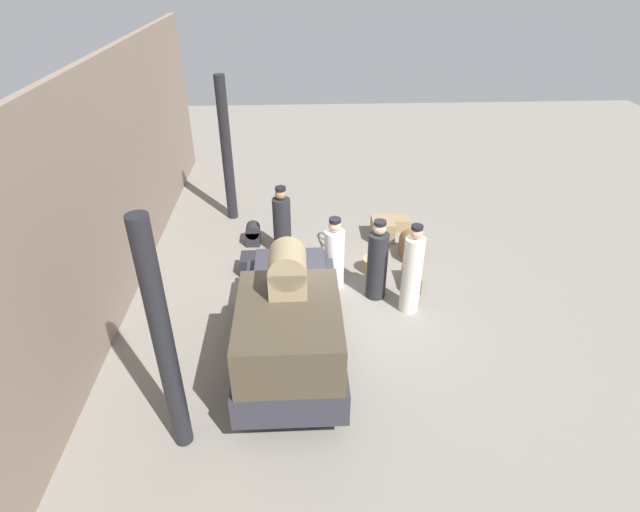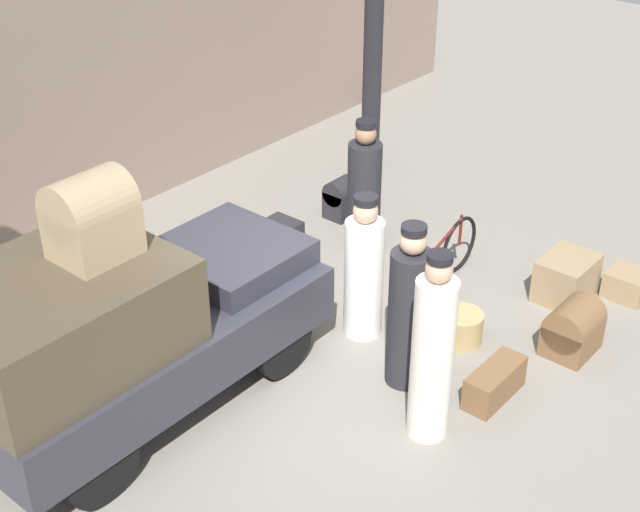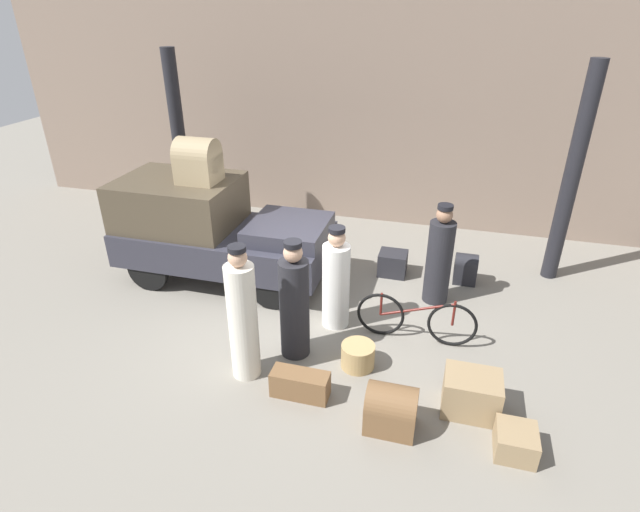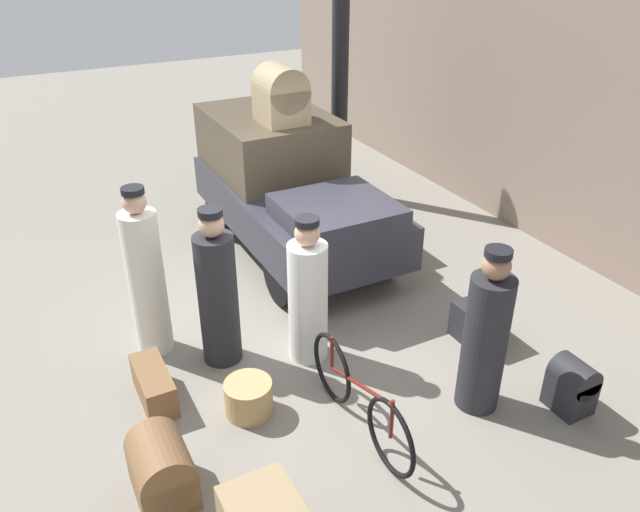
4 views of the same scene
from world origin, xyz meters
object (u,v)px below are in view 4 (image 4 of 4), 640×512
at_px(suitcase_small_leather, 479,323).
at_px(trunk_umber_medium, 572,385).
at_px(wicker_basket, 249,398).
at_px(truck, 287,183).
at_px(porter_carrying_trunk, 218,294).
at_px(porter_with_bicycle, 146,279).
at_px(trunk_on_truck_roof, 281,95).
at_px(conductor_in_dark_uniform, 308,297).
at_px(porter_lifting_near_truck, 485,338).
at_px(bicycle, 359,399).
at_px(suitcase_black_upright, 154,385).
at_px(suitcase_tan_flat, 162,469).

distance_m(suitcase_small_leather, trunk_umber_medium, 1.25).
height_order(wicker_basket, trunk_umber_medium, trunk_umber_medium).
xyz_separation_m(truck, porter_carrying_trunk, (2.02, -1.71, -0.15)).
distance_m(truck, porter_with_bicycle, 2.76).
relative_size(truck, porter_carrying_trunk, 2.07).
distance_m(wicker_basket, trunk_on_truck_roof, 4.00).
height_order(conductor_in_dark_uniform, porter_lifting_near_truck, porter_lifting_near_truck).
bearing_deg(porter_lifting_near_truck, suitcase_small_leather, 139.40).
height_order(porter_carrying_trunk, porter_with_bicycle, porter_with_bicycle).
distance_m(trunk_umber_medium, trunk_on_truck_roof, 4.83).
xyz_separation_m(bicycle, wicker_basket, (-0.67, -0.79, -0.19)).
height_order(suitcase_small_leather, suitcase_black_upright, suitcase_small_leather).
height_order(porter_carrying_trunk, trunk_umber_medium, porter_carrying_trunk).
distance_m(wicker_basket, suitcase_black_upright, 0.93).
relative_size(porter_lifting_near_truck, trunk_on_truck_roof, 2.29).
distance_m(bicycle, suitcase_black_upright, 1.98).
bearing_deg(bicycle, conductor_in_dark_uniform, 175.37).
bearing_deg(suitcase_small_leather, porter_lifting_near_truck, -40.60).
bearing_deg(bicycle, porter_lifting_near_truck, 79.80).
distance_m(truck, suitcase_small_leather, 3.21).
bearing_deg(bicycle, trunk_umber_medium, 70.60).
xyz_separation_m(conductor_in_dark_uniform, suitcase_black_upright, (-0.05, -1.62, -0.55)).
relative_size(conductor_in_dark_uniform, trunk_on_truck_roof, 2.20).
height_order(suitcase_black_upright, trunk_umber_medium, trunk_umber_medium).
bearing_deg(porter_lifting_near_truck, wicker_basket, -114.17).
bearing_deg(wicker_basket, suitcase_black_upright, -128.01).
xyz_separation_m(porter_carrying_trunk, suitcase_black_upright, (0.32, -0.80, -0.61)).
relative_size(bicycle, suitcase_tan_flat, 2.97).
bearing_deg(suitcase_black_upright, suitcase_tan_flat, -10.77).
bearing_deg(truck, suitcase_black_upright, -46.98).
xyz_separation_m(porter_carrying_trunk, trunk_on_truck_roof, (-2.15, 1.71, 1.30)).
distance_m(porter_with_bicycle, trunk_umber_medium, 4.24).
height_order(bicycle, trunk_on_truck_roof, trunk_on_truck_roof).
xyz_separation_m(porter_with_bicycle, porter_lifting_near_truck, (2.26, 2.49, -0.10)).
bearing_deg(trunk_umber_medium, bicycle, -109.40).
height_order(truck, porter_carrying_trunk, truck).
relative_size(truck, suitcase_black_upright, 4.94).
bearing_deg(conductor_in_dark_uniform, wicker_basket, -59.34).
height_order(suitcase_black_upright, trunk_on_truck_roof, trunk_on_truck_roof).
bearing_deg(suitcase_black_upright, trunk_umber_medium, 60.77).
height_order(suitcase_black_upright, suitcase_tan_flat, suitcase_tan_flat).
bearing_deg(porter_carrying_trunk, suitcase_black_upright, -68.32).
height_order(bicycle, porter_with_bicycle, porter_with_bicycle).
distance_m(truck, suitcase_black_upright, 3.51).
distance_m(bicycle, trunk_on_truck_roof, 4.21).
bearing_deg(trunk_on_truck_roof, bicycle, -14.83).
bearing_deg(porter_lifting_near_truck, bicycle, -100.20).
bearing_deg(porter_with_bicycle, wicker_basket, 20.63).
xyz_separation_m(porter_with_bicycle, trunk_on_truck_roof, (-1.66, 2.29, 1.22)).
bearing_deg(porter_carrying_trunk, bicycle, 24.79).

